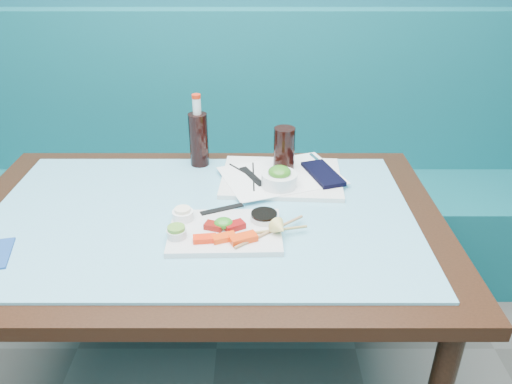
{
  "coord_description": "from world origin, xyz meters",
  "views": [
    {
      "loc": [
        0.16,
        0.22,
        1.5
      ],
      "look_at": [
        0.16,
        1.51,
        0.8
      ],
      "focal_mm": 35.0,
      "sensor_mm": 36.0,
      "label": 1
    }
  ],
  "objects_px": {
    "booth_bench": "(223,192)",
    "serving_tray": "(281,178)",
    "seaweed_bowl": "(279,180)",
    "dining_table": "(203,240)",
    "sashimi_plate": "(225,232)",
    "cola_glass": "(284,149)",
    "cola_bottle_body": "(199,140)"
  },
  "relations": [
    {
      "from": "cola_glass",
      "to": "sashimi_plate",
      "type": "bearing_deg",
      "value": -114.78
    },
    {
      "from": "booth_bench",
      "to": "dining_table",
      "type": "distance_m",
      "value": 0.89
    },
    {
      "from": "seaweed_bowl",
      "to": "dining_table",
      "type": "bearing_deg",
      "value": -147.95
    },
    {
      "from": "booth_bench",
      "to": "serving_tray",
      "type": "distance_m",
      "value": 0.77
    },
    {
      "from": "dining_table",
      "to": "serving_tray",
      "type": "bearing_deg",
      "value": 42.35
    },
    {
      "from": "seaweed_bowl",
      "to": "cola_glass",
      "type": "relative_size",
      "value": 0.78
    },
    {
      "from": "booth_bench",
      "to": "serving_tray",
      "type": "relative_size",
      "value": 7.78
    },
    {
      "from": "booth_bench",
      "to": "seaweed_bowl",
      "type": "bearing_deg",
      "value": -71.63
    },
    {
      "from": "seaweed_bowl",
      "to": "cola_bottle_body",
      "type": "xyz_separation_m",
      "value": [
        -0.27,
        0.19,
        0.05
      ]
    },
    {
      "from": "serving_tray",
      "to": "cola_bottle_body",
      "type": "distance_m",
      "value": 0.31
    },
    {
      "from": "booth_bench",
      "to": "sashimi_plate",
      "type": "height_order",
      "value": "booth_bench"
    },
    {
      "from": "booth_bench",
      "to": "dining_table",
      "type": "bearing_deg",
      "value": -90.0
    },
    {
      "from": "dining_table",
      "to": "cola_bottle_body",
      "type": "xyz_separation_m",
      "value": [
        -0.04,
        0.34,
        0.18
      ]
    },
    {
      "from": "booth_bench",
      "to": "cola_bottle_body",
      "type": "relative_size",
      "value": 16.38
    },
    {
      "from": "sashimi_plate",
      "to": "seaweed_bowl",
      "type": "bearing_deg",
      "value": 56.71
    },
    {
      "from": "dining_table",
      "to": "sashimi_plate",
      "type": "distance_m",
      "value": 0.16
    },
    {
      "from": "sashimi_plate",
      "to": "serving_tray",
      "type": "xyz_separation_m",
      "value": [
        0.17,
        0.32,
        -0.0
      ]
    },
    {
      "from": "dining_table",
      "to": "cola_glass",
      "type": "distance_m",
      "value": 0.41
    },
    {
      "from": "booth_bench",
      "to": "cola_glass",
      "type": "xyz_separation_m",
      "value": [
        0.25,
        -0.56,
        0.47
      ]
    },
    {
      "from": "sashimi_plate",
      "to": "cola_glass",
      "type": "xyz_separation_m",
      "value": [
        0.18,
        0.38,
        0.08
      ]
    },
    {
      "from": "sashimi_plate",
      "to": "cola_bottle_body",
      "type": "relative_size",
      "value": 1.64
    },
    {
      "from": "booth_bench",
      "to": "cola_glass",
      "type": "bearing_deg",
      "value": -66.06
    },
    {
      "from": "cola_glass",
      "to": "cola_bottle_body",
      "type": "height_order",
      "value": "cola_bottle_body"
    },
    {
      "from": "serving_tray",
      "to": "cola_glass",
      "type": "bearing_deg",
      "value": 83.1
    },
    {
      "from": "cola_glass",
      "to": "cola_bottle_body",
      "type": "distance_m",
      "value": 0.29
    },
    {
      "from": "serving_tray",
      "to": "seaweed_bowl",
      "type": "bearing_deg",
      "value": -94.19
    },
    {
      "from": "dining_table",
      "to": "sashimi_plate",
      "type": "relative_size",
      "value": 4.66
    },
    {
      "from": "dining_table",
      "to": "serving_tray",
      "type": "distance_m",
      "value": 0.34
    },
    {
      "from": "sashimi_plate",
      "to": "seaweed_bowl",
      "type": "height_order",
      "value": "seaweed_bowl"
    },
    {
      "from": "seaweed_bowl",
      "to": "sashimi_plate",
      "type": "bearing_deg",
      "value": -121.88
    },
    {
      "from": "booth_bench",
      "to": "seaweed_bowl",
      "type": "xyz_separation_m",
      "value": [
        0.23,
        -0.69,
        0.42
      ]
    },
    {
      "from": "seaweed_bowl",
      "to": "cola_glass",
      "type": "bearing_deg",
      "value": 81.25
    }
  ]
}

